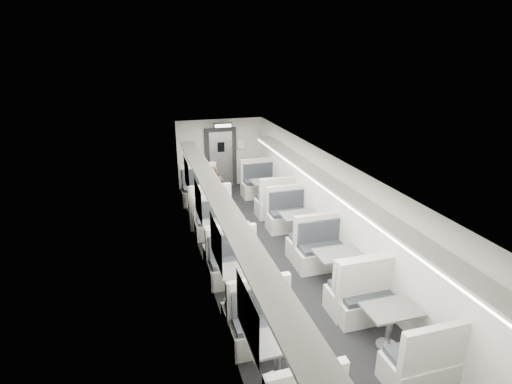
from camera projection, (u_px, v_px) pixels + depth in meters
room at (275, 220)px, 8.61m from camera, size 3.24×12.24×2.64m
booth_left_a at (204, 200)px, 11.88m from camera, size 1.16×2.35×1.26m
booth_left_b at (220, 236)px, 9.78m from camera, size 0.99×2.01×1.08m
booth_left_c at (243, 286)px, 7.67m from camera, size 1.09×2.21×1.18m
booth_left_d at (278, 360)px, 5.85m from camera, size 1.07×2.17×1.16m
booth_right_a at (267, 193)px, 12.50m from camera, size 1.14×2.32×1.24m
booth_right_b at (299, 228)px, 10.09m from camera, size 1.11×2.24×1.20m
booth_right_c at (337, 270)px, 8.20m from camera, size 1.12×2.27×1.21m
booth_right_d at (389, 327)px, 6.54m from camera, size 1.06×2.15×1.15m
passenger at (216, 192)px, 11.62m from camera, size 0.62×0.49×1.49m
window_a at (187, 174)px, 11.24m from camera, size 0.02×1.18×0.84m
window_b at (198, 201)px, 9.25m from camera, size 0.02×1.18×0.84m
window_c at (216, 243)px, 7.27m from camera, size 0.02×1.18×0.84m
window_d at (247, 317)px, 5.28m from camera, size 0.02×1.18×0.84m
luggage_rack_left at (221, 199)px, 7.77m from camera, size 0.46×10.40×0.09m
luggage_rack_right at (336, 188)px, 8.42m from camera, size 0.46×10.40×0.09m
vestibule_door at (221, 158)px, 14.02m from camera, size 1.10×0.13×2.10m
exit_sign at (223, 125)px, 13.16m from camera, size 0.62×0.12×0.16m
wall_notice at (242, 144)px, 14.05m from camera, size 0.32×0.02×0.40m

